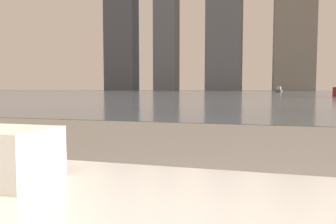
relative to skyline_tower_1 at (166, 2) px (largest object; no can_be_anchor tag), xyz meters
name	(u,v)px	position (x,y,z in m)	size (l,w,h in m)	color
harbor_water	(255,93)	(32.61, -56.00, -32.45)	(180.00, 110.00, 0.01)	slate
harbor_boat_4	(279,90)	(36.96, -50.45, -32.05)	(1.51, 3.15, 1.13)	#4C4C51
skyline_tower_1	(166,2)	(0.00, 0.00, 0.00)	(8.19, 7.43, 64.92)	slate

